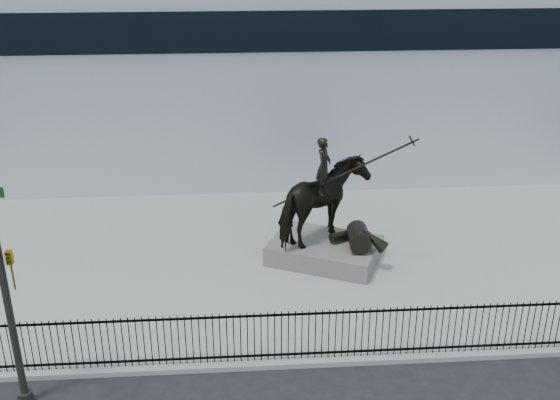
{
  "coord_description": "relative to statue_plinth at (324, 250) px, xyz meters",
  "views": [
    {
      "loc": [
        -1.64,
        -13.2,
        10.99
      ],
      "look_at": [
        -0.26,
        6.0,
        2.77
      ],
      "focal_mm": 42.0,
      "sensor_mm": 36.0,
      "label": 1
    }
  ],
  "objects": [
    {
      "name": "plaza",
      "position": [
        -1.34,
        0.21,
        -0.41
      ],
      "size": [
        30.0,
        12.0,
        0.15
      ],
      "primitive_type": "cube",
      "color": "gray",
      "rests_on": "ground"
    },
    {
      "name": "statue_plinth",
      "position": [
        0.0,
        0.0,
        0.0
      ],
      "size": [
        4.31,
        3.76,
        0.68
      ],
      "primitive_type": "cube",
      "rotation": [
        0.0,
        0.0,
        -0.43
      ],
      "color": "#53514C",
      "rests_on": "plaza"
    },
    {
      "name": "building",
      "position": [
        -1.34,
        13.21,
        4.01
      ],
      "size": [
        44.0,
        14.0,
        9.0
      ],
      "primitive_type": "cube",
      "color": "#B4BAC4",
      "rests_on": "ground"
    },
    {
      "name": "picket_fence",
      "position": [
        -1.34,
        -5.54,
        0.41
      ],
      "size": [
        22.1,
        0.1,
        1.5
      ],
      "color": "black",
      "rests_on": "plaza"
    },
    {
      "name": "ground",
      "position": [
        -1.34,
        -6.79,
        -0.49
      ],
      "size": [
        120.0,
        120.0,
        0.0
      ],
      "primitive_type": "plane",
      "color": "black",
      "rests_on": "ground"
    },
    {
      "name": "equestrian_statue",
      "position": [
        0.06,
        -0.03,
        1.76
      ],
      "size": [
        4.23,
        3.61,
        3.92
      ],
      "rotation": [
        0.0,
        0.0,
        -0.43
      ],
      "color": "black",
      "rests_on": "statue_plinth"
    }
  ]
}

